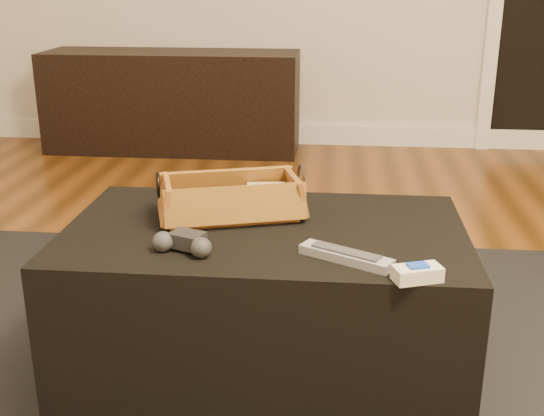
# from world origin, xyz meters

# --- Properties ---
(floor) EXTENTS (5.00, 5.50, 0.01)m
(floor) POSITION_xyz_m (0.00, 0.00, -0.01)
(floor) COLOR brown
(floor) RESTS_ON ground
(baseboard) EXTENTS (5.00, 0.04, 0.12)m
(baseboard) POSITION_xyz_m (0.00, 2.73, 0.06)
(baseboard) COLOR white
(baseboard) RESTS_ON floor
(media_cabinet) EXTENTS (1.50, 0.45, 0.59)m
(media_cabinet) POSITION_xyz_m (-1.03, 2.51, 0.30)
(media_cabinet) COLOR black
(media_cabinet) RESTS_ON floor
(area_rug) EXTENTS (2.60, 2.00, 0.01)m
(area_rug) POSITION_xyz_m (-0.21, 0.04, 0.01)
(area_rug) COLOR black
(area_rug) RESTS_ON floor
(ottoman) EXTENTS (1.00, 0.60, 0.42)m
(ottoman) POSITION_xyz_m (-0.21, 0.09, 0.22)
(ottoman) COLOR black
(ottoman) RESTS_ON area_rug
(tv_remote) EXTENTS (0.20, 0.12, 0.02)m
(tv_remote) POSITION_xyz_m (-0.32, 0.15, 0.46)
(tv_remote) COLOR black
(tv_remote) RESTS_ON wicker_basket
(cloth_bundle) EXTENTS (0.11, 0.08, 0.06)m
(cloth_bundle) POSITION_xyz_m (-0.22, 0.22, 0.47)
(cloth_bundle) COLOR tan
(cloth_bundle) RESTS_ON wicker_basket
(wicker_basket) EXTENTS (0.41, 0.29, 0.13)m
(wicker_basket) POSITION_xyz_m (-0.30, 0.16, 0.48)
(wicker_basket) COLOR brown
(wicker_basket) RESTS_ON ottoman
(game_controller) EXTENTS (0.15, 0.11, 0.05)m
(game_controller) POSITION_xyz_m (-0.37, -0.08, 0.46)
(game_controller) COLOR black
(game_controller) RESTS_ON ottoman
(silver_remote) EXTENTS (0.21, 0.15, 0.03)m
(silver_remote) POSITION_xyz_m (-0.01, -0.10, 0.44)
(silver_remote) COLOR #97989D
(silver_remote) RESTS_ON ottoman
(cream_gadget) EXTENTS (0.11, 0.08, 0.04)m
(cream_gadget) POSITION_xyz_m (0.14, -0.18, 0.45)
(cream_gadget) COLOR beige
(cream_gadget) RESTS_ON ottoman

